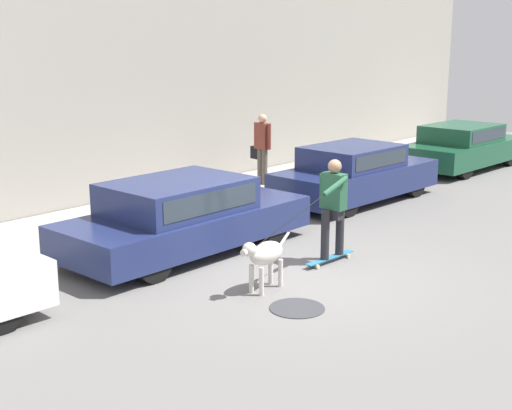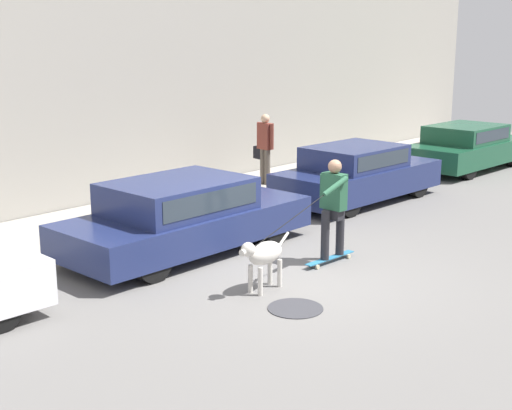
# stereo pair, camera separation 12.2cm
# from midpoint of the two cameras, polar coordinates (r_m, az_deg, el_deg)

# --- Properties ---
(ground_plane) EXTENTS (36.00, 36.00, 0.00)m
(ground_plane) POSITION_cam_midpoint_polar(r_m,az_deg,el_deg) (10.90, 3.99, -5.51)
(ground_plane) COLOR slate
(back_wall) EXTENTS (32.00, 0.30, 5.40)m
(back_wall) POSITION_cam_midpoint_polar(r_m,az_deg,el_deg) (14.80, -14.60, 9.78)
(back_wall) COLOR #9E998E
(back_wall) RESTS_ON ground_plane
(sidewalk_curb) EXTENTS (30.00, 2.56, 0.11)m
(sidewalk_curb) POSITION_cam_midpoint_polar(r_m,az_deg,el_deg) (14.03, -10.70, -1.16)
(sidewalk_curb) COLOR #A39E93
(sidewalk_curb) RESTS_ON ground_plane
(parked_car_1) EXTENTS (4.41, 1.83, 1.24)m
(parked_car_1) POSITION_cam_midpoint_polar(r_m,az_deg,el_deg) (11.84, -5.48, -0.94)
(parked_car_1) COLOR black
(parked_car_1) RESTS_ON ground_plane
(parked_car_2) EXTENTS (4.11, 1.82, 1.23)m
(parked_car_2) POSITION_cam_midpoint_polar(r_m,az_deg,el_deg) (15.59, 8.34, 2.45)
(parked_car_2) COLOR black
(parked_car_2) RESTS_ON ground_plane
(parked_car_3) EXTENTS (4.21, 1.84, 1.21)m
(parked_car_3) POSITION_cam_midpoint_polar(r_m,az_deg,el_deg) (20.03, 16.71, 4.43)
(parked_car_3) COLOR black
(parked_car_3) RESTS_ON ground_plane
(dog) EXTENTS (1.09, 0.37, 0.79)m
(dog) POSITION_cam_midpoint_polar(r_m,az_deg,el_deg) (10.02, 0.96, -4.01)
(dog) COLOR beige
(dog) RESTS_ON ground_plane
(skateboarder) EXTENTS (2.55, 0.55, 1.66)m
(skateboarder) POSITION_cam_midpoint_polar(r_m,az_deg,el_deg) (11.23, 6.49, 0.05)
(skateboarder) COLOR beige
(skateboarder) RESTS_ON ground_plane
(pedestrian_with_bag) EXTENTS (0.24, 0.66, 1.65)m
(pedestrian_with_bag) POSITION_cam_midpoint_polar(r_m,az_deg,el_deg) (16.69, 0.91, 4.78)
(pedestrian_with_bag) COLOR brown
(pedestrian_with_bag) RESTS_ON sidewalk_curb
(manhole_cover) EXTENTS (0.74, 0.74, 0.01)m
(manhole_cover) POSITION_cam_midpoint_polar(r_m,az_deg,el_deg) (9.55, 3.54, -8.25)
(manhole_cover) COLOR #38383D
(manhole_cover) RESTS_ON ground_plane
(fire_hydrant) EXTENTS (0.18, 0.18, 0.79)m
(fire_hydrant) POSITION_cam_midpoint_polar(r_m,az_deg,el_deg) (18.38, 11.00, 3.42)
(fire_hydrant) COLOR #4C5156
(fire_hydrant) RESTS_ON ground_plane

